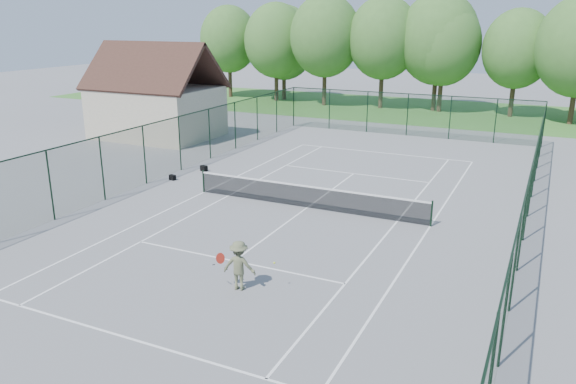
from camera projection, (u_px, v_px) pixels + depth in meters
name	position (u px, v px, depth m)	size (l,w,h in m)	color
ground	(307.00, 208.00, 25.14)	(140.00, 140.00, 0.00)	gray
grass_far	(439.00, 112.00, 51.03)	(80.00, 16.00, 0.01)	#438230
court_lines	(307.00, 208.00, 25.14)	(11.05, 23.85, 0.01)	white
tennis_net	(307.00, 196.00, 24.97)	(11.08, 0.08, 1.10)	black
fence_enclosure	(307.00, 174.00, 24.68)	(18.05, 36.05, 3.02)	#163720
utility_building	(156.00, 93.00, 39.40)	(8.60, 6.27, 6.63)	beige
tree_line_far	(444.00, 44.00, 49.25)	(39.40, 6.40, 9.70)	#473021
sports_bag_a	(172.00, 177.00, 29.41)	(0.35, 0.21, 0.28)	black
sports_bag_b	(204.00, 168.00, 31.14)	(0.40, 0.24, 0.31)	black
tennis_player	(239.00, 265.00, 17.38)	(1.92, 0.95, 1.60)	#626646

